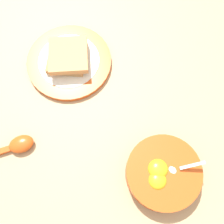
{
  "coord_description": "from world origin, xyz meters",
  "views": [
    {
      "loc": [
        0.15,
        -0.16,
        0.63
      ],
      "look_at": [
        0.01,
        0.01,
        0.02
      ],
      "focal_mm": 42.0,
      "sensor_mm": 36.0,
      "label": 1
    }
  ],
  "objects_px": {
    "toast_plate": "(69,62)",
    "toast_sandwich": "(68,56)",
    "soup_spoon": "(16,146)",
    "egg_bowl": "(163,173)"
  },
  "relations": [
    {
      "from": "soup_spoon",
      "to": "toast_plate",
      "type": "bearing_deg",
      "value": 103.04
    },
    {
      "from": "egg_bowl",
      "to": "soup_spoon",
      "type": "height_order",
      "value": "egg_bowl"
    },
    {
      "from": "toast_plate",
      "to": "toast_sandwich",
      "type": "relative_size",
      "value": 1.53
    },
    {
      "from": "toast_plate",
      "to": "soup_spoon",
      "type": "bearing_deg",
      "value": -76.96
    },
    {
      "from": "toast_sandwich",
      "to": "soup_spoon",
      "type": "height_order",
      "value": "toast_sandwich"
    },
    {
      "from": "egg_bowl",
      "to": "soup_spoon",
      "type": "distance_m",
      "value": 0.35
    },
    {
      "from": "egg_bowl",
      "to": "toast_sandwich",
      "type": "height_order",
      "value": "egg_bowl"
    },
    {
      "from": "toast_plate",
      "to": "egg_bowl",
      "type": "bearing_deg",
      "value": -12.83
    },
    {
      "from": "egg_bowl",
      "to": "toast_sandwich",
      "type": "bearing_deg",
      "value": 167.09
    },
    {
      "from": "egg_bowl",
      "to": "toast_plate",
      "type": "distance_m",
      "value": 0.37
    }
  ]
}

